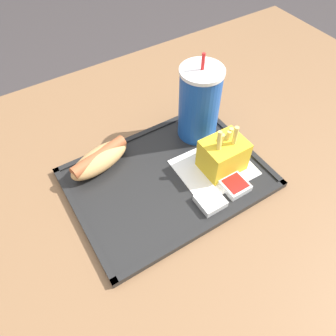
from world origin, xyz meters
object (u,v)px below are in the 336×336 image
at_px(soda_cup, 199,104).
at_px(hot_dog_far, 100,159).
at_px(sauce_cup_mayo, 210,201).
at_px(fries_carton, 223,155).
at_px(sauce_cup_ketchup, 235,185).

bearing_deg(soda_cup, hot_dog_far, 174.36).
bearing_deg(sauce_cup_mayo, hot_dog_far, 125.35).
relative_size(fries_carton, sauce_cup_ketchup, 2.33).
xyz_separation_m(soda_cup, hot_dog_far, (-0.23, 0.02, -0.06)).
height_order(hot_dog_far, sauce_cup_ketchup, hot_dog_far).
distance_m(fries_carton, sauce_cup_mayo, 0.10).
bearing_deg(hot_dog_far, sauce_cup_mayo, -54.65).
xyz_separation_m(hot_dog_far, sauce_cup_ketchup, (0.21, -0.20, -0.02)).
bearing_deg(sauce_cup_ketchup, sauce_cup_mayo, -176.51).
relative_size(fries_carton, sauce_cup_mayo, 2.33).
bearing_deg(fries_carton, soda_cup, 81.55).
bearing_deg(sauce_cup_mayo, sauce_cup_ketchup, 3.49).
distance_m(soda_cup, sauce_cup_mayo, 0.21).
xyz_separation_m(sauce_cup_mayo, sauce_cup_ketchup, (0.06, 0.00, 0.00)).
height_order(fries_carton, sauce_cup_mayo, fries_carton).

